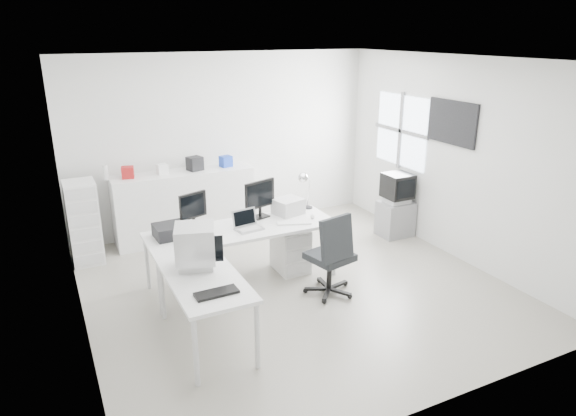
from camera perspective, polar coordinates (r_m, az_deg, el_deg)
name	(u,v)px	position (r m, az deg, el deg)	size (l,w,h in m)	color
floor	(295,286)	(6.64, 0.77, -8.70)	(5.00, 5.00, 0.01)	#B3B2A1
ceiling	(296,59)	(5.88, 0.90, 16.22)	(5.00, 5.00, 0.01)	white
back_wall	(225,142)	(8.35, -7.04, 7.25)	(5.00, 0.02, 2.80)	silver
left_wall	(70,212)	(5.50, -23.07, -0.45)	(0.02, 5.00, 2.80)	silver
right_wall	(455,159)	(7.55, 18.07, 5.18)	(0.02, 5.00, 2.80)	silver
window	(401,131)	(8.37, 12.43, 8.38)	(0.02, 1.20, 1.10)	white
wall_picture	(452,122)	(7.50, 17.77, 9.04)	(0.04, 0.90, 0.60)	black
main_desk	(243,255)	(6.63, -4.98, -5.22)	(2.40, 0.80, 0.75)	silver
side_desk	(206,310)	(5.46, -9.13, -11.09)	(0.70, 1.40, 0.75)	silver
drawer_pedestal	(290,249)	(6.95, 0.27, -4.59)	(0.40, 0.50, 0.60)	silver
inkjet_printer	(173,230)	(6.31, -12.63, -2.43)	(0.44, 0.34, 0.16)	black
lcd_monitor_small	(193,210)	(6.46, -10.49, -0.26)	(0.38, 0.22, 0.48)	black
lcd_monitor_large	(260,200)	(6.74, -3.14, 0.95)	(0.48, 0.19, 0.50)	black
laptop	(249,222)	(6.37, -4.36, -1.53)	(0.32, 0.33, 0.21)	#B7B7BA
white_keyboard	(294,223)	(6.59, 0.66, -1.64)	(0.44, 0.14, 0.02)	silver
white_mouse	(313,216)	(6.76, 2.74, -0.93)	(0.06, 0.06, 0.06)	silver
laser_printer	(288,206)	(6.92, 0.02, 0.19)	(0.36, 0.31, 0.21)	#BCBCBC
desk_lamp	(308,190)	(7.09, 2.28, 2.01)	(0.18, 0.18, 0.53)	silver
crt_monitor	(195,247)	(5.40, -10.27, -4.32)	(0.39, 0.39, 0.45)	#B7B7BA
black_keyboard	(217,293)	(4.93, -7.95, -9.33)	(0.41, 0.16, 0.03)	black
office_chair	(330,253)	(6.28, 4.68, -4.95)	(0.63, 0.63, 1.09)	#232628
tv_cabinet	(395,219)	(8.30, 11.82, -1.17)	(0.51, 0.41, 0.55)	gray
crt_tv	(397,188)	(8.15, 12.06, 2.14)	(0.50, 0.48, 0.45)	black
sideboard	(185,205)	(8.12, -11.40, 0.33)	(2.14, 0.53, 1.07)	silver
clutter_box_a	(128,172)	(7.79, -17.38, 3.80)	(0.17, 0.15, 0.17)	#A11718
clutter_box_b	(162,169)	(7.88, -13.79, 4.23)	(0.15, 0.13, 0.15)	silver
clutter_box_c	(195,164)	(7.99, -10.31, 4.88)	(0.21, 0.19, 0.21)	black
clutter_box_d	(226,161)	(8.14, -6.92, 5.17)	(0.17, 0.15, 0.17)	#1838A9
clutter_bottle	(106,172)	(7.79, -19.62, 3.74)	(0.07, 0.07, 0.22)	silver
filing_cabinet	(84,223)	(7.63, -21.75, -1.51)	(0.41, 0.49, 1.17)	silver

